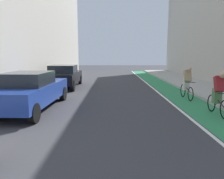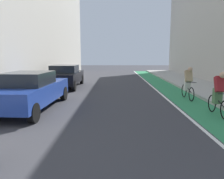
{
  "view_description": "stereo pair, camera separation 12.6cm",
  "coord_description": "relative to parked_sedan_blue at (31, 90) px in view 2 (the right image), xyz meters",
  "views": [
    {
      "loc": [
        -0.06,
        1.49,
        2.18
      ],
      "look_at": [
        -0.04,
        9.26,
        0.95
      ],
      "focal_mm": 34.78,
      "sensor_mm": 36.0,
      "label": 1
    },
    {
      "loc": [
        0.07,
        1.49,
        2.18
      ],
      "look_at": [
        -0.04,
        9.26,
        0.95
      ],
      "focal_mm": 34.78,
      "sensor_mm": 36.0,
      "label": 2
    }
  ],
  "objects": [
    {
      "name": "parked_sedan_black",
      "position": [
        0.0,
        6.17,
        0.0
      ],
      "size": [
        1.98,
        4.64,
        1.53
      ],
      "color": "black",
      "rests_on": "ground"
    },
    {
      "name": "ground_plane",
      "position": [
        3.34,
        2.75,
        -0.79
      ],
      "size": [
        74.12,
        74.12,
        0.0
      ],
      "primitive_type": "plane",
      "color": "#38383D"
    },
    {
      "name": "cyclist_mid",
      "position": [
        7.16,
        -0.82,
        0.06
      ],
      "size": [
        0.48,
        1.72,
        1.61
      ],
      "color": "black",
      "rests_on": "ground"
    },
    {
      "name": "parked_sedan_blue",
      "position": [
        0.0,
        0.0,
        0.0
      ],
      "size": [
        1.99,
        4.82,
        1.53
      ],
      "color": "navy",
      "rests_on": "ground"
    },
    {
      "name": "cyclist_trailing",
      "position": [
        7.05,
        2.2,
        0.06
      ],
      "size": [
        0.48,
        1.73,
        1.62
      ],
      "color": "black",
      "rests_on": "ground"
    },
    {
      "name": "sidewalk_right",
      "position": [
        9.28,
        4.75,
        -0.72
      ],
      "size": [
        3.1,
        33.69,
        0.14
      ],
      "primitive_type": "cube",
      "color": "#A8A59E",
      "rests_on": "ground"
    },
    {
      "name": "lane_divider_stripe",
      "position": [
        6.03,
        4.75,
        -0.79
      ],
      "size": [
        0.12,
        33.69,
        0.0
      ],
      "primitive_type": "cube",
      "color": "white",
      "rests_on": "ground"
    },
    {
      "name": "bike_lane_paint",
      "position": [
        6.93,
        4.75,
        -0.79
      ],
      "size": [
        1.6,
        33.69,
        0.0
      ],
      "primitive_type": "cube",
      "color": "#2D8451",
      "rests_on": "ground"
    }
  ]
}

